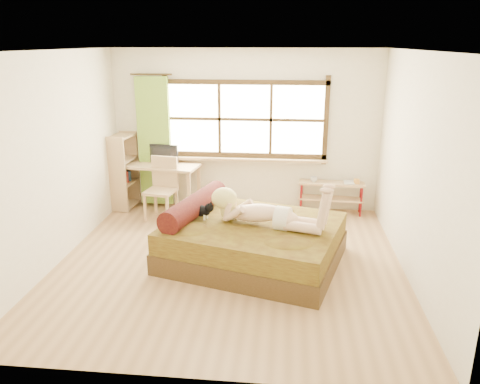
# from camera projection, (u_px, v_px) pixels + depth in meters

# --- Properties ---
(floor) EXTENTS (4.50, 4.50, 0.00)m
(floor) POSITION_uv_depth(u_px,v_px,m) (229.00, 263.00, 6.20)
(floor) COLOR #9E754C
(floor) RESTS_ON ground
(ceiling) EXTENTS (4.50, 4.50, 0.00)m
(ceiling) POSITION_uv_depth(u_px,v_px,m) (228.00, 50.00, 5.36)
(ceiling) COLOR white
(ceiling) RESTS_ON wall_back
(wall_back) EXTENTS (4.50, 0.00, 4.50)m
(wall_back) POSITION_uv_depth(u_px,v_px,m) (245.00, 131.00, 7.91)
(wall_back) COLOR silver
(wall_back) RESTS_ON floor
(wall_front) EXTENTS (4.50, 0.00, 4.50)m
(wall_front) POSITION_uv_depth(u_px,v_px,m) (193.00, 236.00, 3.65)
(wall_front) COLOR silver
(wall_front) RESTS_ON floor
(wall_left) EXTENTS (0.00, 4.50, 4.50)m
(wall_left) POSITION_uv_depth(u_px,v_px,m) (55.00, 160.00, 6.00)
(wall_left) COLOR silver
(wall_left) RESTS_ON floor
(wall_right) EXTENTS (0.00, 4.50, 4.50)m
(wall_right) POSITION_uv_depth(u_px,v_px,m) (416.00, 169.00, 5.56)
(wall_right) COLOR silver
(wall_right) RESTS_ON floor
(window) EXTENTS (2.80, 0.16, 1.46)m
(window) POSITION_uv_depth(u_px,v_px,m) (245.00, 122.00, 7.83)
(window) COLOR #FFEDBF
(window) RESTS_ON wall_back
(curtain) EXTENTS (0.55, 0.10, 2.20)m
(curtain) POSITION_uv_depth(u_px,v_px,m) (155.00, 142.00, 8.01)
(curtain) COLOR olive
(curtain) RESTS_ON wall_back
(bed) EXTENTS (2.57, 2.27, 0.83)m
(bed) POSITION_uv_depth(u_px,v_px,m) (249.00, 240.00, 6.18)
(bed) COLOR black
(bed) RESTS_ON floor
(woman) EXTENTS (1.58, 0.83, 0.65)m
(woman) POSITION_uv_depth(u_px,v_px,m) (265.00, 201.00, 5.92)
(woman) COLOR #DAAD8C
(woman) RESTS_ON bed
(kitten) EXTENTS (0.35, 0.21, 0.26)m
(kitten) POSITION_uv_depth(u_px,v_px,m) (200.00, 209.00, 6.21)
(kitten) COLOR black
(kitten) RESTS_ON bed
(desk) EXTENTS (1.37, 0.80, 0.81)m
(desk) POSITION_uv_depth(u_px,v_px,m) (161.00, 170.00, 7.96)
(desk) COLOR tan
(desk) RESTS_ON floor
(monitor) EXTENTS (0.57, 0.17, 0.32)m
(monitor) POSITION_uv_depth(u_px,v_px,m) (161.00, 154.00, 7.93)
(monitor) COLOR black
(monitor) RESTS_ON desk
(chair) EXTENTS (0.52, 0.52, 1.01)m
(chair) POSITION_uv_depth(u_px,v_px,m) (163.00, 184.00, 7.65)
(chair) COLOR tan
(chair) RESTS_ON floor
(pipe_shelf) EXTENTS (1.10, 0.35, 0.61)m
(pipe_shelf) POSITION_uv_depth(u_px,v_px,m) (332.00, 190.00, 7.89)
(pipe_shelf) COLOR tan
(pipe_shelf) RESTS_ON floor
(cup) EXTENTS (0.12, 0.12, 0.09)m
(cup) POSITION_uv_depth(u_px,v_px,m) (314.00, 179.00, 7.86)
(cup) COLOR gray
(cup) RESTS_ON pipe_shelf
(book) EXTENTS (0.19, 0.25, 0.02)m
(book) POSITION_uv_depth(u_px,v_px,m) (344.00, 182.00, 7.82)
(book) COLOR gray
(book) RESTS_ON pipe_shelf
(bookshelf) EXTENTS (0.37, 0.59, 1.30)m
(bookshelf) POSITION_uv_depth(u_px,v_px,m) (124.00, 171.00, 8.07)
(bookshelf) COLOR tan
(bookshelf) RESTS_ON floor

